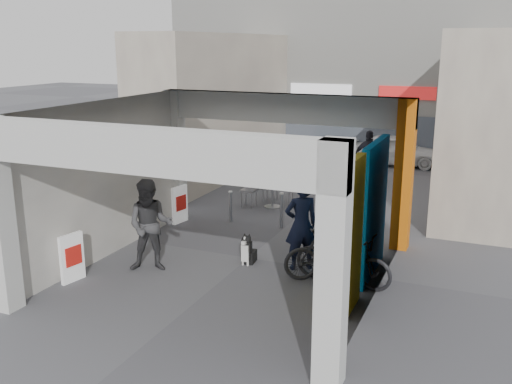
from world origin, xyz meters
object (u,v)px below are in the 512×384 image
at_px(cafe_set, 272,193).
at_px(border_collie, 248,251).
at_px(bicycle_front, 343,259).
at_px(white_van, 397,150).
at_px(man_crates, 369,157).
at_px(bicycle_rear, 329,254).
at_px(man_with_dog, 301,225).
at_px(produce_stand, 259,178).
at_px(man_elderly, 336,225).
at_px(man_back_turned, 150,225).

distance_m(cafe_set, border_collie, 4.83).
xyz_separation_m(bicycle_front, white_van, (-1.00, 12.07, 0.08)).
distance_m(man_crates, bicycle_rear, 8.77).
bearing_deg(man_with_dog, produce_stand, -97.16).
height_order(man_elderly, bicycle_rear, man_elderly).
relative_size(cafe_set, man_crates, 0.91).
bearing_deg(bicycle_rear, cafe_set, 4.45).
bearing_deg(border_collie, bicycle_rear, -9.61).
bearing_deg(man_elderly, produce_stand, 104.54).
bearing_deg(cafe_set, produce_stand, 122.56).
bearing_deg(produce_stand, cafe_set, -40.42).
xyz_separation_m(border_collie, bicycle_front, (2.18, -0.26, 0.25)).
height_order(produce_stand, man_elderly, man_elderly).
distance_m(border_collie, man_elderly, 2.04).
distance_m(bicycle_front, bicycle_rear, 0.35).
xyz_separation_m(man_with_dog, man_crates, (-0.36, 8.36, -0.08)).
bearing_deg(man_elderly, white_van, 70.26).
height_order(border_collie, man_crates, man_crates).
distance_m(border_collie, man_with_dog, 1.36).
relative_size(man_with_dog, white_van, 0.55).
relative_size(man_back_turned, man_crates, 1.10).
xyz_separation_m(man_with_dog, white_van, (0.04, 11.62, -0.37)).
relative_size(bicycle_front, white_van, 0.56).
relative_size(border_collie, man_crates, 0.39).
relative_size(cafe_set, man_with_dog, 0.83).
bearing_deg(man_crates, bicycle_rear, 86.85).
height_order(man_with_dog, man_back_turned, man_back_turned).
distance_m(produce_stand, man_back_turned, 7.74).
xyz_separation_m(man_crates, bicycle_front, (1.40, -8.81, -0.37)).
height_order(cafe_set, border_collie, cafe_set).
distance_m(man_elderly, man_crates, 7.58).
bearing_deg(man_crates, border_collie, 74.60).
height_order(man_back_turned, white_van, man_back_turned).
relative_size(man_crates, white_van, 0.50).
distance_m(produce_stand, white_van, 6.41).
bearing_deg(man_crates, white_van, -107.19).
relative_size(man_crates, bicycle_rear, 0.98).
height_order(cafe_set, man_back_turned, man_back_turned).
bearing_deg(bicycle_front, man_elderly, 28.67).
xyz_separation_m(man_with_dog, man_elderly, (0.53, 0.84, -0.18)).
distance_m(man_back_turned, bicycle_rear, 3.74).
height_order(man_back_turned, bicycle_front, man_back_turned).
bearing_deg(bicycle_front, white_van, 11.98).
height_order(man_crates, white_van, man_crates).
distance_m(produce_stand, border_collie, 7.00).
bearing_deg(produce_stand, man_crates, 48.70).
bearing_deg(produce_stand, white_van, 72.24).
bearing_deg(man_with_dog, bicycle_front, 119.79).
height_order(border_collie, man_elderly, man_elderly).
bearing_deg(man_elderly, cafe_set, 106.60).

